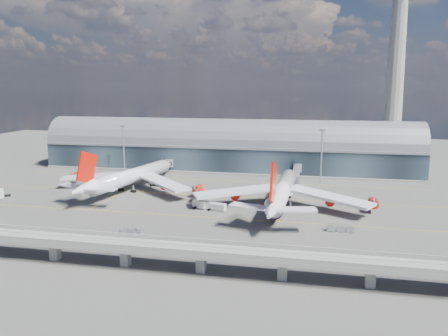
% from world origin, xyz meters
% --- Properties ---
extents(ground, '(500.00, 500.00, 0.00)m').
position_xyz_m(ground, '(0.00, 0.00, 0.00)').
color(ground, '#474744').
rests_on(ground, ground).
extents(taxi_lines, '(200.00, 80.12, 0.01)m').
position_xyz_m(taxi_lines, '(0.00, 22.11, 0.01)').
color(taxi_lines, gold).
rests_on(taxi_lines, ground).
extents(terminal, '(200.00, 30.00, 28.00)m').
position_xyz_m(terminal, '(0.00, 77.99, 11.34)').
color(terminal, '#1C262F').
rests_on(terminal, ground).
extents(control_tower, '(19.00, 19.00, 103.00)m').
position_xyz_m(control_tower, '(85.00, 83.00, 51.64)').
color(control_tower, gray).
rests_on(control_tower, ground).
extents(guideway, '(220.00, 8.50, 7.20)m').
position_xyz_m(guideway, '(-0.00, -55.00, 5.29)').
color(guideway, gray).
rests_on(guideway, ground).
extents(floodlight_mast_left, '(3.00, 0.70, 25.70)m').
position_xyz_m(floodlight_mast_left, '(-50.00, 55.00, 13.63)').
color(floodlight_mast_left, gray).
rests_on(floodlight_mast_left, ground).
extents(floodlight_mast_right, '(3.00, 0.70, 25.70)m').
position_xyz_m(floodlight_mast_right, '(50.00, 55.00, 13.63)').
color(floodlight_mast_right, gray).
rests_on(floodlight_mast_right, ground).
extents(airliner_left, '(67.67, 71.26, 21.84)m').
position_xyz_m(airliner_left, '(-32.43, 21.04, 6.24)').
color(airliner_left, white).
rests_on(airliner_left, ground).
extents(airliner_right, '(69.67, 72.81, 23.12)m').
position_xyz_m(airliner_right, '(35.09, 7.02, 6.00)').
color(airliner_right, white).
rests_on(airliner_right, ground).
extents(jet_bridge_left, '(4.40, 28.00, 7.25)m').
position_xyz_m(jet_bridge_left, '(-28.46, 53.12, 5.18)').
color(jet_bridge_left, gray).
rests_on(jet_bridge_left, ground).
extents(jet_bridge_right, '(4.40, 32.00, 7.25)m').
position_xyz_m(jet_bridge_right, '(38.65, 51.18, 5.18)').
color(jet_bridge_right, gray).
rests_on(jet_bridge_right, ground).
extents(service_truck_0, '(6.82, 7.62, 3.20)m').
position_xyz_m(service_truck_0, '(-79.77, -0.76, 1.65)').
color(service_truck_0, silver).
rests_on(service_truck_0, ground).
extents(service_truck_1, '(6.03, 4.42, 3.18)m').
position_xyz_m(service_truck_1, '(5.13, 0.42, 1.60)').
color(service_truck_1, silver).
rests_on(service_truck_1, ground).
extents(service_truck_2, '(7.78, 4.01, 2.71)m').
position_xyz_m(service_truck_2, '(11.61, -0.91, 1.41)').
color(service_truck_2, silver).
rests_on(service_truck_2, ground).
extents(service_truck_3, '(3.58, 5.51, 2.49)m').
position_xyz_m(service_truck_3, '(32.33, 2.99, 1.27)').
color(service_truck_3, silver).
rests_on(service_truck_3, ground).
extents(service_truck_4, '(4.55, 6.06, 3.19)m').
position_xyz_m(service_truck_4, '(35.83, 24.46, 1.61)').
color(service_truck_4, silver).
rests_on(service_truck_4, ground).
extents(service_truck_5, '(7.03, 6.14, 3.29)m').
position_xyz_m(service_truck_5, '(-23.99, 33.42, 1.68)').
color(service_truck_5, silver).
rests_on(service_truck_5, ground).
extents(cargo_train_0, '(7.58, 4.05, 1.68)m').
position_xyz_m(cargo_train_0, '(-8.13, -32.73, 0.88)').
color(cargo_train_0, gray).
rests_on(cargo_train_0, ground).
extents(cargo_train_1, '(14.02, 2.98, 1.85)m').
position_xyz_m(cargo_train_1, '(3.97, -41.53, 0.96)').
color(cargo_train_1, gray).
rests_on(cargo_train_1, ground).
extents(cargo_train_2, '(8.65, 2.05, 1.92)m').
position_xyz_m(cargo_train_2, '(55.44, -16.59, 1.00)').
color(cargo_train_2, gray).
rests_on(cargo_train_2, ground).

